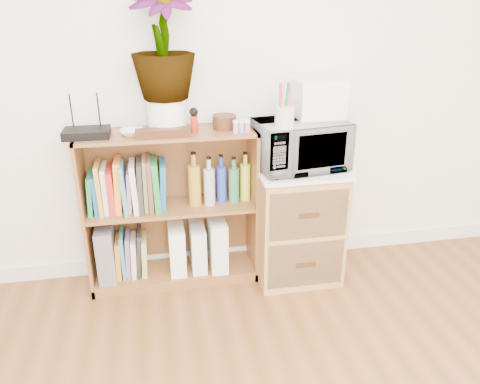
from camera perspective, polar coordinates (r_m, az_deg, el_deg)
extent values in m
cube|color=white|center=(3.16, -1.60, -7.56)|extent=(4.00, 0.02, 0.10)
cube|color=brown|center=(2.81, -8.30, -2.11)|extent=(1.00, 0.30, 0.95)
cube|color=#9E7542|center=(2.91, 6.83, -3.80)|extent=(0.50, 0.45, 0.70)
imported|color=white|center=(2.71, 7.39, 5.74)|extent=(0.54, 0.41, 0.28)
cylinder|color=silver|center=(2.52, 5.44, 9.12)|extent=(0.10, 0.10, 0.11)
cube|color=white|center=(2.76, 9.58, 11.16)|extent=(0.27, 0.22, 0.21)
cube|color=black|center=(2.64, -18.19, 6.85)|extent=(0.24, 0.16, 0.04)
imported|color=white|center=(2.61, -13.03, 7.10)|extent=(0.13, 0.13, 0.03)
cylinder|color=white|center=(2.64, -8.89, 9.24)|extent=(0.21, 0.21, 0.18)
imported|color=#34692A|center=(2.58, -9.44, 17.66)|extent=(0.34, 0.34, 0.60)
cube|color=#351F0E|center=(2.54, -9.40, 7.11)|extent=(0.29, 0.07, 0.05)
cylinder|color=maroon|center=(2.60, -5.61, 8.22)|extent=(0.04, 0.04, 0.09)
cylinder|color=#3A200F|center=(2.67, -1.93, 8.54)|extent=(0.13, 0.13, 0.08)
cube|color=pink|center=(2.59, 0.19, 7.82)|extent=(0.10, 0.04, 0.05)
cube|color=slate|center=(2.94, -15.94, -6.88)|extent=(0.10, 0.27, 0.33)
cube|color=white|center=(2.92, -7.71, -6.72)|extent=(0.09, 0.24, 0.30)
cube|color=white|center=(2.93, -5.17, -6.67)|extent=(0.09, 0.23, 0.28)
cube|color=white|center=(2.93, -2.80, -6.12)|extent=(0.10, 0.26, 0.32)
cube|color=#207B41|center=(2.78, -17.71, -0.15)|extent=(0.04, 0.20, 0.23)
cube|color=#1C5DAD|center=(2.77, -17.16, -0.09)|extent=(0.02, 0.20, 0.23)
cube|color=gold|center=(2.76, -16.70, 0.56)|extent=(0.03, 0.20, 0.30)
cube|color=white|center=(2.76, -16.08, 0.33)|extent=(0.03, 0.20, 0.27)
cube|color=red|center=(2.76, -15.37, 0.28)|extent=(0.03, 0.20, 0.26)
cube|color=orange|center=(2.75, -14.64, 0.80)|extent=(0.05, 0.20, 0.31)
cube|color=teal|center=(2.75, -13.94, 0.73)|extent=(0.03, 0.20, 0.29)
cube|color=#A570A9|center=(2.75, -13.33, 0.31)|extent=(0.03, 0.20, 0.25)
cube|color=beige|center=(2.75, -12.74, 0.78)|extent=(0.04, 0.20, 0.29)
cube|color=#2B2B2B|center=(2.74, -12.07, 0.94)|extent=(0.03, 0.20, 0.30)
cube|color=tan|center=(2.74, -11.47, 0.95)|extent=(0.03, 0.20, 0.30)
cube|color=brown|center=(2.74, -10.91, 1.13)|extent=(0.03, 0.20, 0.31)
cube|color=#217E33|center=(2.74, -10.21, 1.04)|extent=(0.04, 0.20, 0.30)
cube|color=#196197|center=(2.74, -9.43, 0.86)|extent=(0.05, 0.20, 0.27)
cylinder|color=#B68922|center=(2.74, -5.60, 1.55)|extent=(0.07, 0.07, 0.31)
cylinder|color=#ADB9C5|center=(2.76, -3.82, 1.39)|extent=(0.06, 0.06, 0.29)
cylinder|color=#273DB6|center=(2.77, -2.25, 1.46)|extent=(0.06, 0.06, 0.28)
cylinder|color=#30844E|center=(2.78, -0.80, 1.47)|extent=(0.06, 0.06, 0.27)
cylinder|color=#C7D231|center=(2.79, 0.68, 1.73)|extent=(0.06, 0.06, 0.29)
cylinder|color=#B1C2C5|center=(2.80, 2.17, 1.79)|extent=(0.07, 0.07, 0.28)
cube|color=orange|center=(2.95, -14.55, -7.60)|extent=(0.04, 0.19, 0.24)
cube|color=teal|center=(2.94, -14.02, -7.21)|extent=(0.02, 0.19, 0.28)
cube|color=slate|center=(2.94, -13.46, -7.30)|extent=(0.04, 0.19, 0.27)
cube|color=beige|center=(2.95, -12.81, -7.50)|extent=(0.04, 0.19, 0.24)
cube|color=black|center=(2.93, -12.23, -7.07)|extent=(0.05, 0.19, 0.29)
cube|color=tan|center=(2.94, -11.58, -7.45)|extent=(0.04, 0.19, 0.24)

